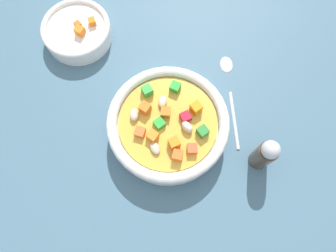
# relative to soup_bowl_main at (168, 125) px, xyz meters

# --- Properties ---
(ground_plane) EXTENTS (1.40, 1.40, 0.02)m
(ground_plane) POSITION_rel_soup_bowl_main_xyz_m (0.00, 0.00, -0.04)
(ground_plane) COLOR #42667A
(soup_bowl_main) EXTENTS (0.21, 0.21, 0.06)m
(soup_bowl_main) POSITION_rel_soup_bowl_main_xyz_m (0.00, 0.00, 0.00)
(soup_bowl_main) COLOR white
(soup_bowl_main) RESTS_ON ground_plane
(spoon) EXTENTS (0.19, 0.05, 0.01)m
(spoon) POSITION_rel_soup_bowl_main_xyz_m (0.06, -0.14, -0.03)
(spoon) COLOR silver
(spoon) RESTS_ON ground_plane
(side_bowl_small) EXTENTS (0.13, 0.13, 0.05)m
(side_bowl_small) POSITION_rel_soup_bowl_main_xyz_m (0.23, 0.12, -0.01)
(side_bowl_small) COLOR white
(side_bowl_small) RESTS_ON ground_plane
(pepper_shaker) EXTENTS (0.03, 0.03, 0.09)m
(pepper_shaker) POSITION_rel_soup_bowl_main_xyz_m (-0.09, -0.14, 0.02)
(pepper_shaker) COLOR #4C3828
(pepper_shaker) RESTS_ON ground_plane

